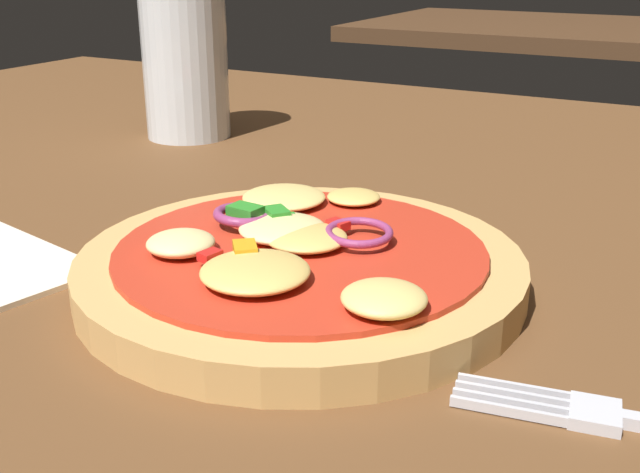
% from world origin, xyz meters
% --- Properties ---
extents(dining_table, '(1.32, 1.09, 0.03)m').
position_xyz_m(dining_table, '(0.00, 0.00, 0.02)').
color(dining_table, brown).
rests_on(dining_table, ground).
extents(pizza, '(0.22, 0.22, 0.03)m').
position_xyz_m(pizza, '(0.05, -0.02, 0.04)').
color(pizza, tan).
rests_on(pizza, dining_table).
extents(beer_glass, '(0.07, 0.07, 0.14)m').
position_xyz_m(beer_glass, '(-0.20, 0.21, 0.10)').
color(beer_glass, silver).
rests_on(beer_glass, dining_table).
extents(background_table, '(0.89, 0.55, 0.03)m').
position_xyz_m(background_table, '(-0.10, 1.40, 0.02)').
color(background_table, '#4C301C').
rests_on(background_table, ground).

